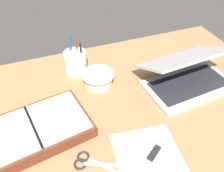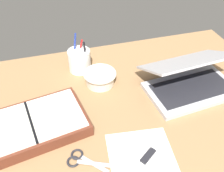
% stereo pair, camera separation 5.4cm
% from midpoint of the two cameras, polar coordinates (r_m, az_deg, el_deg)
% --- Properties ---
extents(desk_top, '(1.40, 1.00, 0.02)m').
position_cam_midpoint_polar(desk_top, '(0.88, -0.31, -8.97)').
color(desk_top, '#936D47').
rests_on(desk_top, ground).
extents(laptop, '(0.37, 0.28, 0.16)m').
position_cam_midpoint_polar(laptop, '(1.02, 15.38, 2.19)').
color(laptop, '#B7B7BC').
rests_on(laptop, desk_top).
extents(bowl, '(0.13, 0.13, 0.06)m').
position_cam_midpoint_polar(bowl, '(1.00, -4.73, 1.77)').
color(bowl, silver).
rests_on(bowl, desk_top).
extents(pen_cup, '(0.09, 0.09, 0.16)m').
position_cam_midpoint_polar(pen_cup, '(1.07, -9.74, 5.44)').
color(pen_cup, white).
rests_on(pen_cup, desk_top).
extents(planner, '(0.38, 0.27, 0.05)m').
position_cam_midpoint_polar(planner, '(0.87, -19.06, -9.69)').
color(planner, brown).
rests_on(planner, desk_top).
extents(scissors, '(0.13, 0.11, 0.01)m').
position_cam_midpoint_polar(scissors, '(0.78, -7.88, -16.78)').
color(scissors, '#B7B7BC').
rests_on(scissors, desk_top).
extents(paper_sheet_front, '(0.23, 0.31, 0.00)m').
position_cam_midpoint_polar(paper_sheet_front, '(0.78, 7.23, -17.94)').
color(paper_sheet_front, white).
rests_on(paper_sheet_front, desk_top).
extents(usb_drive, '(0.07, 0.05, 0.01)m').
position_cam_midpoint_polar(usb_drive, '(0.80, 7.70, -14.92)').
color(usb_drive, black).
rests_on(usb_drive, desk_top).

